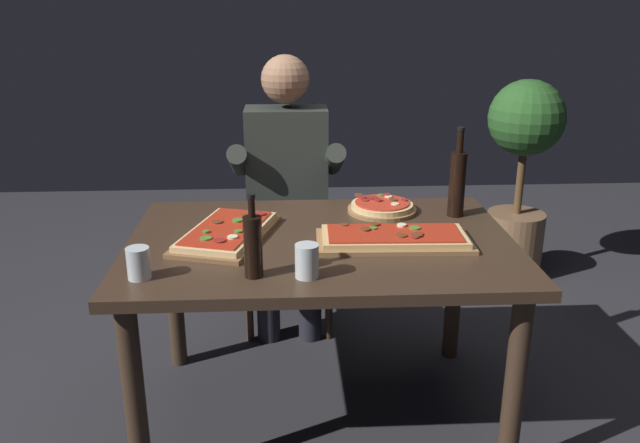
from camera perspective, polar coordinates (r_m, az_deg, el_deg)
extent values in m
plane|color=#2D2D33|center=(2.71, 0.06, -16.33)|extent=(6.40, 6.40, 0.00)
cube|color=#3D2B1E|center=(2.37, 0.06, -2.00)|extent=(1.40, 0.96, 0.04)
cylinder|color=#3D2B1E|center=(2.24, -15.98, -14.88)|extent=(0.07, 0.07, 0.70)
cylinder|color=#3D2B1E|center=(2.30, 16.72, -13.89)|extent=(0.07, 0.07, 0.70)
cylinder|color=#3D2B1E|center=(2.92, -12.69, -6.11)|extent=(0.07, 0.07, 0.70)
cylinder|color=#3D2B1E|center=(2.97, 11.72, -5.58)|extent=(0.07, 0.07, 0.70)
cube|color=olive|center=(2.33, 6.50, -1.75)|extent=(0.56, 0.26, 0.02)
cube|color=#DBB270|center=(2.32, 6.52, -1.33)|extent=(0.52, 0.23, 0.02)
cube|color=#B72D19|center=(2.32, 6.53, -1.03)|extent=(0.48, 0.21, 0.01)
cylinder|color=brown|center=(2.29, 8.47, -1.21)|extent=(0.04, 0.04, 0.01)
cylinder|color=brown|center=(2.33, 4.01, -0.67)|extent=(0.03, 0.03, 0.00)
cylinder|color=maroon|center=(2.27, 8.31, -1.39)|extent=(0.03, 0.03, 0.01)
cylinder|color=#4C7F2D|center=(2.34, 4.70, -0.58)|extent=(0.03, 0.03, 0.01)
cylinder|color=beige|center=(2.38, 7.19, -0.32)|extent=(0.03, 0.03, 0.01)
cylinder|color=brown|center=(2.38, 4.85, -0.25)|extent=(0.03, 0.03, 0.01)
cylinder|color=brown|center=(2.38, 2.14, -0.27)|extent=(0.03, 0.03, 0.00)
cylinder|color=brown|center=(2.29, 7.16, -1.21)|extent=(0.04, 0.04, 0.01)
cylinder|color=maroon|center=(2.31, 8.72, -1.07)|extent=(0.03, 0.03, 0.00)
cylinder|color=brown|center=(2.33, 3.99, -0.69)|extent=(0.04, 0.04, 0.01)
cylinder|color=#4C7F2D|center=(2.36, 8.33, -0.55)|extent=(0.04, 0.04, 0.01)
cube|color=brown|center=(2.39, -8.18, -1.25)|extent=(0.40, 0.54, 0.02)
cube|color=#E5C184|center=(2.39, -8.20, -0.85)|extent=(0.36, 0.49, 0.02)
cube|color=#B72D19|center=(2.38, -8.22, -0.55)|extent=(0.32, 0.45, 0.01)
cylinder|color=beige|center=(2.27, -7.70, -1.36)|extent=(0.04, 0.04, 0.01)
cylinder|color=brown|center=(2.43, -9.01, -0.03)|extent=(0.04, 0.04, 0.01)
cylinder|color=maroon|center=(2.47, -5.84, 0.46)|extent=(0.03, 0.03, 0.01)
cylinder|color=#4C7F2D|center=(2.32, -7.20, -0.87)|extent=(0.03, 0.03, 0.01)
cylinder|color=#4C7F2D|center=(2.44, -5.79, 0.23)|extent=(0.03, 0.03, 0.01)
cylinder|color=brown|center=(2.49, -6.67, 0.56)|extent=(0.03, 0.03, 0.00)
cylinder|color=#4C7F2D|center=(2.33, -10.00, -0.89)|extent=(0.02, 0.02, 0.01)
cylinder|color=maroon|center=(2.24, -8.83, -1.67)|extent=(0.04, 0.04, 0.01)
cylinder|color=#4C7F2D|center=(2.27, -10.01, -1.47)|extent=(0.04, 0.04, 0.01)
cylinder|color=maroon|center=(2.49, -5.24, 0.66)|extent=(0.04, 0.04, 0.01)
cylinder|color=#4C7F2D|center=(2.43, -7.25, 0.11)|extent=(0.04, 0.04, 0.01)
cylinder|color=olive|center=(2.66, 5.46, 1.02)|extent=(0.28, 0.28, 0.02)
cylinder|color=#E5C184|center=(2.66, 5.47, 1.39)|extent=(0.25, 0.25, 0.02)
cylinder|color=red|center=(2.66, 5.48, 1.66)|extent=(0.22, 0.22, 0.01)
cylinder|color=brown|center=(2.68, 6.45, 1.92)|extent=(0.03, 0.03, 0.00)
cylinder|color=#4C7F2D|center=(2.74, 5.36, 2.34)|extent=(0.03, 0.03, 0.00)
cylinder|color=#4C7F2D|center=(2.71, 3.84, 2.21)|extent=(0.04, 0.04, 0.00)
cylinder|color=maroon|center=(2.67, 3.97, 1.89)|extent=(0.03, 0.03, 0.00)
cylinder|color=maroon|center=(2.70, 3.77, 2.16)|extent=(0.04, 0.04, 0.01)
cylinder|color=beige|center=(2.63, 6.62, 1.55)|extent=(0.03, 0.03, 0.00)
cylinder|color=maroon|center=(2.74, 5.87, 2.35)|extent=(0.03, 0.03, 0.01)
cylinder|color=maroon|center=(2.68, 7.47, 1.90)|extent=(0.03, 0.03, 0.01)
cylinder|color=maroon|center=(2.66, 5.10, 1.88)|extent=(0.03, 0.03, 0.01)
cylinder|color=beige|center=(2.72, 6.04, 2.21)|extent=(0.03, 0.03, 0.00)
cylinder|color=brown|center=(2.73, 3.39, 2.36)|extent=(0.03, 0.03, 0.01)
cylinder|color=maroon|center=(2.69, 4.60, 2.08)|extent=(0.04, 0.04, 0.01)
cylinder|color=black|center=(2.63, 11.96, 3.20)|extent=(0.07, 0.07, 0.26)
cylinder|color=black|center=(2.59, 12.23, 6.89)|extent=(0.03, 0.03, 0.09)
cylinder|color=black|center=(2.58, 12.31, 7.98)|extent=(0.03, 0.03, 0.01)
cylinder|color=black|center=(2.03, -5.91, -2.24)|extent=(0.06, 0.06, 0.20)
cylinder|color=black|center=(1.98, -6.04, 1.24)|extent=(0.02, 0.02, 0.06)
cylinder|color=black|center=(1.97, -6.07, 2.25)|extent=(0.02, 0.02, 0.01)
cylinder|color=silver|center=(2.10, -15.67, -3.55)|extent=(0.07, 0.07, 0.10)
cylinder|color=silver|center=(2.03, -1.16, -3.49)|extent=(0.08, 0.08, 0.11)
cylinder|color=#5B3814|center=(2.04, -1.15, -4.35)|extent=(0.06, 0.06, 0.04)
cube|color=#3D2B1E|center=(3.20, -2.82, -1.82)|extent=(0.44, 0.44, 0.04)
cube|color=#3D2B1E|center=(3.31, -2.91, 3.14)|extent=(0.40, 0.04, 0.42)
cylinder|color=#3D2B1E|center=(3.12, -6.25, -7.00)|extent=(0.04, 0.04, 0.41)
cylinder|color=#3D2B1E|center=(3.12, 0.79, -6.87)|extent=(0.04, 0.04, 0.41)
cylinder|color=#3D2B1E|center=(3.46, -5.94, -4.22)|extent=(0.04, 0.04, 0.41)
cylinder|color=#3D2B1E|center=(3.46, 0.37, -4.11)|extent=(0.04, 0.04, 0.41)
cylinder|color=#23232D|center=(3.11, -4.59, -6.57)|extent=(0.11, 0.11, 0.45)
cylinder|color=#23232D|center=(3.11, -0.89, -6.50)|extent=(0.11, 0.11, 0.45)
cube|color=#23232D|center=(3.07, -2.83, -1.10)|extent=(0.34, 0.40, 0.12)
cube|color=#2D332D|center=(3.07, -2.94, 5.16)|extent=(0.38, 0.22, 0.52)
sphere|color=#A37556|center=(3.00, -3.07, 12.39)|extent=(0.22, 0.22, 0.22)
cylinder|color=#2D332D|center=(3.03, -7.13, 5.32)|extent=(0.09, 0.31, 0.21)
cylinder|color=#2D332D|center=(3.03, 1.24, 5.46)|extent=(0.09, 0.31, 0.21)
cylinder|color=#846042|center=(3.98, 16.64, -1.93)|extent=(0.33, 0.33, 0.39)
cylinder|color=brown|center=(3.86, 17.19, 3.43)|extent=(0.04, 0.04, 0.38)
sphere|color=#285623|center=(3.79, 17.72, 8.68)|extent=(0.42, 0.42, 0.42)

